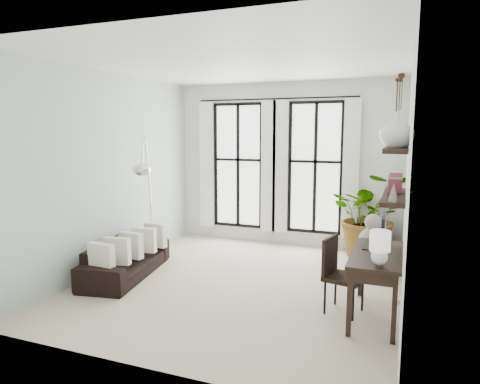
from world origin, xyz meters
The scene contains 16 objects.
floor centered at (0.00, 0.00, 0.00)m, with size 5.00×5.00×0.00m, color beige.
ceiling centered at (0.00, 0.00, 3.20)m, with size 5.00×5.00×0.00m, color white.
wall_left centered at (-2.25, 0.00, 1.60)m, with size 5.00×5.00×0.00m, color #AFC4BA.
wall_right centered at (2.25, 0.00, 1.60)m, with size 5.00×5.00×0.00m, color white.
wall_back centered at (0.00, 2.50, 1.60)m, with size 4.50×4.50×0.00m, color white.
windows centered at (-0.20, 2.43, 1.56)m, with size 3.26×0.13×2.65m.
wall_shelves centered at (2.11, -0.48, 1.73)m, with size 0.25×1.30×0.60m.
sofa centered at (-1.80, -0.32, 0.27)m, with size 1.88×0.73×0.55m, color black.
throw_pillows centered at (-1.70, -0.32, 0.50)m, with size 0.40×1.52×0.40m.
plant centered at (1.68, 2.09, 0.77)m, with size 1.39×1.21×1.55m, color #2D7228.
desk centered at (1.94, -0.56, 0.75)m, with size 0.58×1.37×1.20m.
desk_chair centered at (1.49, -0.49, 0.54)m, with size 0.53×0.53×0.94m.
arc_lamp centered at (-1.70, 0.14, 1.68)m, with size 0.71×1.15×2.18m.
buddha centered at (1.79, 1.24, 0.40)m, with size 0.53×0.53×0.95m.
vase_a centered at (2.11, -0.77, 2.27)m, with size 0.37×0.37×0.38m, color white.
vase_b centered at (2.11, -0.37, 2.27)m, with size 0.37×0.37×0.38m, color white.
Camera 1 is at (2.21, -5.74, 2.25)m, focal length 32.00 mm.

